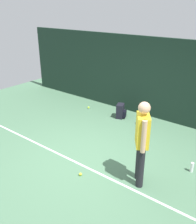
{
  "coord_description": "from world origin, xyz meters",
  "views": [
    {
      "loc": [
        3.19,
        -3.71,
        3.26
      ],
      "look_at": [
        0.0,
        0.4,
        1.0
      ],
      "focal_mm": 40.24,
      "sensor_mm": 36.0,
      "label": 1
    }
  ],
  "objects_px": {
    "tennis_player": "(142,139)",
    "tennis_racket": "(142,129)",
    "backpack": "(121,111)",
    "tennis_ball_by_fence": "(89,107)",
    "water_bottle": "(192,167)",
    "tennis_ball_near_player": "(80,174)"
  },
  "relations": [
    {
      "from": "tennis_ball_near_player",
      "to": "water_bottle",
      "type": "bearing_deg",
      "value": 41.05
    },
    {
      "from": "backpack",
      "to": "tennis_player",
      "type": "bearing_deg",
      "value": -160.91
    },
    {
      "from": "tennis_ball_near_player",
      "to": "backpack",
      "type": "bearing_deg",
      "value": 107.46
    },
    {
      "from": "tennis_ball_near_player",
      "to": "water_bottle",
      "type": "relative_size",
      "value": 0.3
    },
    {
      "from": "tennis_racket",
      "to": "backpack",
      "type": "bearing_deg",
      "value": -163.79
    },
    {
      "from": "tennis_ball_by_fence",
      "to": "water_bottle",
      "type": "xyz_separation_m",
      "value": [
        3.93,
        -1.33,
        0.08
      ]
    },
    {
      "from": "backpack",
      "to": "tennis_ball_near_player",
      "type": "bearing_deg",
      "value": 176.72
    },
    {
      "from": "backpack",
      "to": "water_bottle",
      "type": "distance_m",
      "value": 3.01
    },
    {
      "from": "tennis_racket",
      "to": "tennis_ball_by_fence",
      "type": "xyz_separation_m",
      "value": [
        -2.18,
        0.26,
        0.02
      ]
    },
    {
      "from": "tennis_player",
      "to": "tennis_ball_by_fence",
      "type": "relative_size",
      "value": 25.76
    },
    {
      "from": "tennis_ball_by_fence",
      "to": "backpack",
      "type": "bearing_deg",
      "value": 2.04
    },
    {
      "from": "tennis_player",
      "to": "tennis_racket",
      "type": "distance_m",
      "value": 2.48
    },
    {
      "from": "tennis_racket",
      "to": "tennis_ball_by_fence",
      "type": "bearing_deg",
      "value": -152.37
    },
    {
      "from": "tennis_racket",
      "to": "tennis_ball_near_player",
      "type": "distance_m",
      "value": 2.6
    },
    {
      "from": "backpack",
      "to": "water_bottle",
      "type": "height_order",
      "value": "backpack"
    },
    {
      "from": "tennis_player",
      "to": "backpack",
      "type": "distance_m",
      "value": 3.15
    },
    {
      "from": "tennis_ball_near_player",
      "to": "tennis_ball_by_fence",
      "type": "xyz_separation_m",
      "value": [
        -2.17,
        2.87,
        0.0
      ]
    },
    {
      "from": "water_bottle",
      "to": "tennis_ball_near_player",
      "type": "bearing_deg",
      "value": -138.95
    },
    {
      "from": "tennis_racket",
      "to": "tennis_ball_near_player",
      "type": "xyz_separation_m",
      "value": [
        -0.01,
        -2.6,
        0.02
      ]
    },
    {
      "from": "tennis_racket",
      "to": "tennis_ball_by_fence",
      "type": "height_order",
      "value": "tennis_ball_by_fence"
    },
    {
      "from": "tennis_ball_by_fence",
      "to": "water_bottle",
      "type": "height_order",
      "value": "water_bottle"
    },
    {
      "from": "backpack",
      "to": "tennis_ball_near_player",
      "type": "height_order",
      "value": "backpack"
    }
  ]
}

